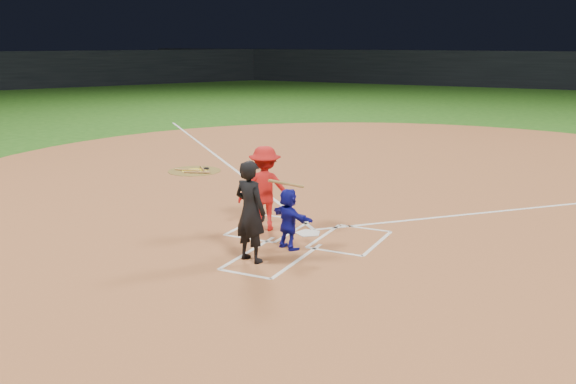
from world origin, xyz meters
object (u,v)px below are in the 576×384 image
at_px(batter_at_plate, 265,188).
at_px(umpire, 250,211).
at_px(home_plate, 308,233).
at_px(on_deck_circle, 194,171).
at_px(catcher, 289,219).

bearing_deg(batter_at_plate, umpire, -69.45).
xyz_separation_m(home_plate, batter_at_plate, (-0.99, -0.14, 0.93)).
xyz_separation_m(on_deck_circle, batter_at_plate, (5.15, -4.76, 0.94)).
distance_m(home_plate, on_deck_circle, 7.69).
bearing_deg(catcher, batter_at_plate, -17.67).
relative_size(home_plate, catcher, 0.48).
bearing_deg(catcher, home_plate, -61.80).
bearing_deg(umpire, catcher, -93.84).
relative_size(home_plate, on_deck_circle, 0.35).
distance_m(on_deck_circle, catcher, 8.47).
bearing_deg(home_plate, umpire, 82.95).
distance_m(on_deck_circle, umpire, 8.99).
height_order(home_plate, catcher, catcher).
bearing_deg(umpire, on_deck_circle, -34.52).
xyz_separation_m(catcher, batter_at_plate, (-1.06, 0.97, 0.32)).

